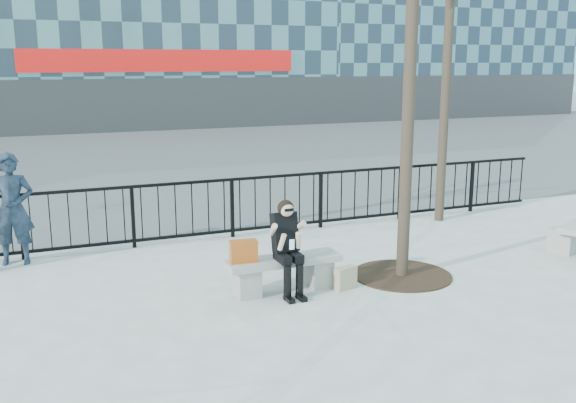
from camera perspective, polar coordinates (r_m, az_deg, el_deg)
name	(u,v)px	position (r m, az deg, el deg)	size (l,w,h in m)	color
ground	(284,290)	(9.20, -0.40, -7.91)	(120.00, 120.00, 0.00)	#969591
street_surface	(124,153)	(23.44, -14.39, 4.19)	(60.00, 23.00, 0.01)	#474747
railing	(222,209)	(11.77, -5.92, -0.63)	(14.00, 0.06, 1.10)	black
tree_grate	(402,275)	(9.95, 10.08, -6.45)	(1.50, 1.50, 0.02)	black
bench_main	(284,270)	(9.10, -0.40, -6.13)	(1.65, 0.46, 0.49)	gray
seated_woman	(288,248)	(8.85, -0.01, -4.17)	(0.50, 0.64, 1.34)	black
handbag	(244,251)	(8.82, -3.97, -4.43)	(0.37, 0.17, 0.31)	#A54614
shopping_bag	(346,278)	(9.25, 5.13, -6.78)	(0.35, 0.13, 0.33)	#BDB386
standing_man	(13,209)	(11.04, -23.29, -0.63)	(0.66, 0.43, 1.80)	black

